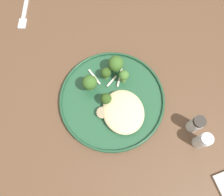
{
  "coord_description": "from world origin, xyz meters",
  "views": [
    {
      "loc": [
        -0.17,
        0.04,
        1.34
      ],
      "look_at": [
        0.02,
        -0.02,
        0.76
      ],
      "focal_mm": 36.19,
      "sensor_mm": 36.0,
      "label": 1
    }
  ],
  "objects_px": {
    "seared_scallop_front_small": "(124,99)",
    "broccoli_floret_left_leaning": "(90,83)",
    "salt_shaker": "(202,141)",
    "pepper_shaker": "(196,124)",
    "seared_scallop_right_edge": "(102,113)",
    "seared_scallop_tilted_round": "(133,108)",
    "seared_scallop_large_seared": "(121,115)",
    "seared_scallop_half_hidden": "(116,103)",
    "broccoli_floret_front_edge": "(106,73)",
    "seared_scallop_center_golden": "(130,116)",
    "dinner_plate": "(112,99)",
    "seared_scallop_left_edge": "(111,115)",
    "broccoli_floret_near_rim": "(116,64)",
    "broccoli_floret_tall_stalk": "(106,99)",
    "broccoli_floret_small_sprig": "(124,76)",
    "dinner_fork": "(26,6)"
  },
  "relations": [
    {
      "from": "broccoli_floret_tall_stalk",
      "to": "broccoli_floret_near_rim",
      "type": "height_order",
      "value": "broccoli_floret_near_rim"
    },
    {
      "from": "seared_scallop_half_hidden",
      "to": "seared_scallop_tilted_round",
      "type": "bearing_deg",
      "value": -123.98
    },
    {
      "from": "seared_scallop_right_edge",
      "to": "seared_scallop_left_edge",
      "type": "bearing_deg",
      "value": -121.28
    },
    {
      "from": "seared_scallop_left_edge",
      "to": "seared_scallop_center_golden",
      "type": "relative_size",
      "value": 0.81
    },
    {
      "from": "dinner_plate",
      "to": "pepper_shaker",
      "type": "distance_m",
      "value": 0.23
    },
    {
      "from": "seared_scallop_front_small",
      "to": "broccoli_floret_left_leaning",
      "type": "bearing_deg",
      "value": 52.18
    },
    {
      "from": "broccoli_floret_tall_stalk",
      "to": "seared_scallop_right_edge",
      "type": "bearing_deg",
      "value": 145.21
    },
    {
      "from": "broccoli_floret_left_leaning",
      "to": "pepper_shaker",
      "type": "height_order",
      "value": "broccoli_floret_left_leaning"
    },
    {
      "from": "seared_scallop_half_hidden",
      "to": "seared_scallop_center_golden",
      "type": "relative_size",
      "value": 1.01
    },
    {
      "from": "broccoli_floret_near_rim",
      "to": "salt_shaker",
      "type": "bearing_deg",
      "value": -149.77
    },
    {
      "from": "salt_shaker",
      "to": "broccoli_floret_near_rim",
      "type": "bearing_deg",
      "value": 30.23
    },
    {
      "from": "broccoli_floret_small_sprig",
      "to": "dinner_fork",
      "type": "bearing_deg",
      "value": 33.78
    },
    {
      "from": "seared_scallop_half_hidden",
      "to": "dinner_fork",
      "type": "relative_size",
      "value": 0.19
    },
    {
      "from": "seared_scallop_large_seared",
      "to": "broccoli_floret_left_leaning",
      "type": "bearing_deg",
      "value": 29.44
    },
    {
      "from": "broccoli_floret_tall_stalk",
      "to": "broccoli_floret_near_rim",
      "type": "xyz_separation_m",
      "value": [
        0.09,
        -0.05,
        0.01
      ]
    },
    {
      "from": "broccoli_floret_left_leaning",
      "to": "broccoli_floret_front_edge",
      "type": "bearing_deg",
      "value": -66.28
    },
    {
      "from": "seared_scallop_front_small",
      "to": "broccoli_floret_left_leaning",
      "type": "relative_size",
      "value": 0.43
    },
    {
      "from": "seared_scallop_tilted_round",
      "to": "broccoli_floret_tall_stalk",
      "type": "relative_size",
      "value": 0.6
    },
    {
      "from": "seared_scallop_large_seared",
      "to": "seared_scallop_half_hidden",
      "type": "distance_m",
      "value": 0.03
    },
    {
      "from": "dinner_plate",
      "to": "broccoli_floret_front_edge",
      "type": "xyz_separation_m",
      "value": [
        0.07,
        -0.0,
        0.03
      ]
    },
    {
      "from": "broccoli_floret_front_edge",
      "to": "broccoli_floret_tall_stalk",
      "type": "relative_size",
      "value": 0.93
    },
    {
      "from": "dinner_plate",
      "to": "broccoli_floret_left_leaning",
      "type": "bearing_deg",
      "value": 44.89
    },
    {
      "from": "seared_scallop_left_edge",
      "to": "salt_shaker",
      "type": "distance_m",
      "value": 0.24
    },
    {
      "from": "seared_scallop_large_seared",
      "to": "seared_scallop_left_edge",
      "type": "height_order",
      "value": "seared_scallop_left_edge"
    },
    {
      "from": "seared_scallop_tilted_round",
      "to": "seared_scallop_front_small",
      "type": "bearing_deg",
      "value": 26.58
    },
    {
      "from": "seared_scallop_left_edge",
      "to": "broccoli_floret_tall_stalk",
      "type": "bearing_deg",
      "value": 0.08
    },
    {
      "from": "seared_scallop_front_small",
      "to": "broccoli_floret_left_leaning",
      "type": "distance_m",
      "value": 0.1
    },
    {
      "from": "seared_scallop_left_edge",
      "to": "seared_scallop_front_small",
      "type": "height_order",
      "value": "seared_scallop_left_edge"
    },
    {
      "from": "seared_scallop_left_edge",
      "to": "seared_scallop_center_golden",
      "type": "xyz_separation_m",
      "value": [
        -0.02,
        -0.05,
        0.0
      ]
    },
    {
      "from": "seared_scallop_half_hidden",
      "to": "broccoli_floret_near_rim",
      "type": "distance_m",
      "value": 0.11
    },
    {
      "from": "salt_shaker",
      "to": "pepper_shaker",
      "type": "height_order",
      "value": "same"
    },
    {
      "from": "seared_scallop_right_edge",
      "to": "salt_shaker",
      "type": "height_order",
      "value": "salt_shaker"
    },
    {
      "from": "seared_scallop_right_edge",
      "to": "salt_shaker",
      "type": "distance_m",
      "value": 0.26
    },
    {
      "from": "dinner_plate",
      "to": "broccoli_floret_left_leaning",
      "type": "height_order",
      "value": "broccoli_floret_left_leaning"
    },
    {
      "from": "seared_scallop_left_edge",
      "to": "broccoli_floret_tall_stalk",
      "type": "height_order",
      "value": "broccoli_floret_tall_stalk"
    },
    {
      "from": "salt_shaker",
      "to": "seared_scallop_half_hidden",
      "type": "bearing_deg",
      "value": 48.48
    },
    {
      "from": "pepper_shaker",
      "to": "seared_scallop_right_edge",
      "type": "bearing_deg",
      "value": 66.11
    },
    {
      "from": "dinner_plate",
      "to": "seared_scallop_front_small",
      "type": "distance_m",
      "value": 0.04
    },
    {
      "from": "seared_scallop_right_edge",
      "to": "broccoli_floret_left_leaning",
      "type": "height_order",
      "value": "broccoli_floret_left_leaning"
    },
    {
      "from": "seared_scallop_front_small",
      "to": "salt_shaker",
      "type": "xyz_separation_m",
      "value": [
        -0.16,
        -0.15,
        0.01
      ]
    },
    {
      "from": "seared_scallop_center_golden",
      "to": "dinner_fork",
      "type": "distance_m",
      "value": 0.5
    },
    {
      "from": "seared_scallop_right_edge",
      "to": "seared_scallop_tilted_round",
      "type": "distance_m",
      "value": 0.08
    },
    {
      "from": "seared_scallop_tilted_round",
      "to": "broccoli_floret_front_edge",
      "type": "height_order",
      "value": "broccoli_floret_front_edge"
    },
    {
      "from": "seared_scallop_front_small",
      "to": "broccoli_floret_front_edge",
      "type": "height_order",
      "value": "broccoli_floret_front_edge"
    },
    {
      "from": "seared_scallop_large_seared",
      "to": "salt_shaker",
      "type": "xyz_separation_m",
      "value": [
        -0.12,
        -0.18,
        0.01
      ]
    },
    {
      "from": "dinner_plate",
      "to": "seared_scallop_left_edge",
      "type": "relative_size",
      "value": 10.62
    },
    {
      "from": "seared_scallop_half_hidden",
      "to": "salt_shaker",
      "type": "distance_m",
      "value": 0.24
    },
    {
      "from": "broccoli_floret_front_edge",
      "to": "salt_shaker",
      "type": "relative_size",
      "value": 0.62
    },
    {
      "from": "seared_scallop_large_seared",
      "to": "dinner_fork",
      "type": "distance_m",
      "value": 0.48
    },
    {
      "from": "pepper_shaker",
      "to": "broccoli_floret_left_leaning",
      "type": "bearing_deg",
      "value": 52.42
    }
  ]
}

